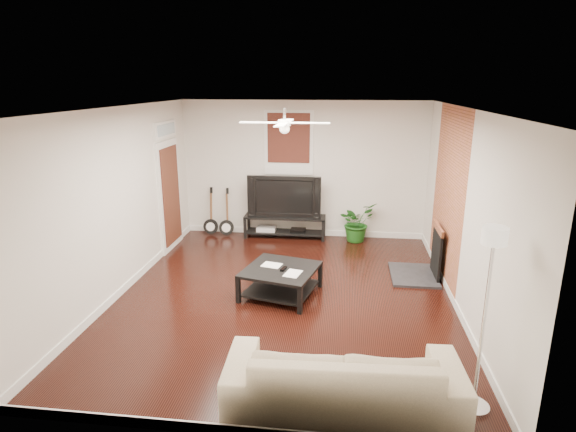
{
  "coord_description": "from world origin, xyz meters",
  "views": [
    {
      "loc": [
        0.84,
        -6.49,
        3.14
      ],
      "look_at": [
        0.0,
        0.4,
        1.15
      ],
      "focal_mm": 29.19,
      "sensor_mm": 36.0,
      "label": 1
    }
  ],
  "objects": [
    {
      "name": "room",
      "position": [
        0.0,
        0.0,
        1.4
      ],
      "size": [
        5.01,
        6.01,
        2.81
      ],
      "color": "black",
      "rests_on": "ground"
    },
    {
      "name": "brick_accent",
      "position": [
        2.49,
        1.0,
        1.4
      ],
      "size": [
        0.02,
        2.2,
        2.8
      ],
      "primitive_type": "cube",
      "color": "#A55C35",
      "rests_on": "floor"
    },
    {
      "name": "fireplace",
      "position": [
        2.2,
        1.0,
        0.46
      ],
      "size": [
        0.8,
        1.1,
        0.92
      ],
      "primitive_type": "cube",
      "color": "black",
      "rests_on": "floor"
    },
    {
      "name": "window_back",
      "position": [
        -0.3,
        2.97,
        1.95
      ],
      "size": [
        1.0,
        0.06,
        1.3
      ],
      "primitive_type": "cube",
      "color": "#3A1210",
      "rests_on": "wall_back"
    },
    {
      "name": "door_left",
      "position": [
        -2.46,
        1.9,
        1.25
      ],
      "size": [
        0.08,
        1.0,
        2.5
      ],
      "primitive_type": "cube",
      "color": "white",
      "rests_on": "wall_left"
    },
    {
      "name": "tv_stand",
      "position": [
        -0.36,
        2.78,
        0.23
      ],
      "size": [
        1.67,
        0.45,
        0.47
      ],
      "primitive_type": "cube",
      "color": "black",
      "rests_on": "floor"
    },
    {
      "name": "tv",
      "position": [
        -0.36,
        2.8,
        0.9
      ],
      "size": [
        1.5,
        0.2,
        0.86
      ],
      "primitive_type": "imported",
      "color": "black",
      "rests_on": "tv_stand"
    },
    {
      "name": "coffee_table",
      "position": [
        -0.07,
        0.03,
        0.22
      ],
      "size": [
        1.24,
        1.24,
        0.43
      ],
      "primitive_type": "cube",
      "rotation": [
        0.0,
        0.0,
        -0.24
      ],
      "color": "black",
      "rests_on": "floor"
    },
    {
      "name": "sofa",
      "position": [
        0.9,
        -2.41,
        0.34
      ],
      "size": [
        2.37,
        1.01,
        0.68
      ],
      "primitive_type": "imported",
      "rotation": [
        0.0,
        0.0,
        3.19
      ],
      "color": "tan",
      "rests_on": "floor"
    },
    {
      "name": "floor_lamp",
      "position": [
        2.2,
        -2.31,
        0.95
      ],
      "size": [
        0.33,
        0.33,
        1.9
      ],
      "primitive_type": null,
      "rotation": [
        0.0,
        0.0,
        0.04
      ],
      "color": "silver",
      "rests_on": "floor"
    },
    {
      "name": "potted_plant",
      "position": [
        1.12,
        2.73,
        0.4
      ],
      "size": [
        0.95,
        0.95,
        0.8
      ],
      "primitive_type": "imported",
      "rotation": [
        0.0,
        0.0,
        0.81
      ],
      "color": "#1B5518",
      "rests_on": "floor"
    },
    {
      "name": "guitar_left",
      "position": [
        -1.94,
        2.75,
        0.51
      ],
      "size": [
        0.34,
        0.26,
        1.02
      ],
      "primitive_type": null,
      "rotation": [
        0.0,
        0.0,
        0.12
      ],
      "color": "black",
      "rests_on": "floor"
    },
    {
      "name": "guitar_right",
      "position": [
        -1.59,
        2.72,
        0.51
      ],
      "size": [
        0.35,
        0.28,
        1.02
      ],
      "primitive_type": null,
      "rotation": [
        0.0,
        0.0,
        0.22
      ],
      "color": "black",
      "rests_on": "floor"
    },
    {
      "name": "ceiling_fan",
      "position": [
        0.0,
        0.0,
        2.6
      ],
      "size": [
        1.24,
        1.24,
        0.32
      ],
      "primitive_type": null,
      "color": "white",
      "rests_on": "ceiling"
    }
  ]
}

